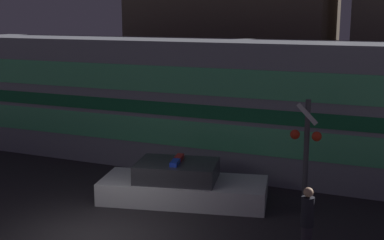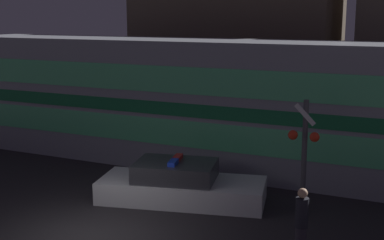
{
  "view_description": "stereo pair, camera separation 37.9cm",
  "coord_description": "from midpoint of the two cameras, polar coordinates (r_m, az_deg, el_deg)",
  "views": [
    {
      "loc": [
        6.91,
        -9.83,
        5.24
      ],
      "look_at": [
        0.21,
        5.22,
        1.97
      ],
      "focal_mm": 50.0,
      "sensor_mm": 36.0,
      "label": 1
    },
    {
      "loc": [
        7.26,
        -9.67,
        5.24
      ],
      "look_at": [
        0.21,
        5.22,
        1.97
      ],
      "focal_mm": 50.0,
      "sensor_mm": 36.0,
      "label": 2
    }
  ],
  "objects": [
    {
      "name": "ground_plane",
      "position": [
        13.14,
        -10.01,
        -12.46
      ],
      "size": [
        120.0,
        120.0,
        0.0
      ],
      "primitive_type": "plane",
      "color": "#262326"
    },
    {
      "name": "train",
      "position": [
        18.68,
        1.46,
        1.83
      ],
      "size": [
        19.44,
        3.02,
        4.38
      ],
      "color": "gray",
      "rests_on": "ground_plane"
    },
    {
      "name": "police_car",
      "position": [
        15.3,
        -0.54,
        -6.98
      ],
      "size": [
        4.96,
        2.84,
        1.26
      ],
      "rotation": [
        0.0,
        0.0,
        0.24
      ],
      "color": "silver",
      "rests_on": "ground_plane"
    },
    {
      "name": "pedestrian",
      "position": [
        11.85,
        12.5,
        -10.82
      ],
      "size": [
        0.28,
        0.28,
        1.65
      ],
      "color": "#2D2833",
      "rests_on": "ground_plane"
    },
    {
      "name": "crossing_signal_near",
      "position": [
        14.31,
        12.6,
        -3.04
      ],
      "size": [
        0.82,
        0.34,
        3.07
      ],
      "color": "#4C4C51",
      "rests_on": "ground_plane"
    },
    {
      "name": "building_left",
      "position": [
        26.52,
        5.16,
        8.0
      ],
      "size": [
        9.55,
        4.75,
        7.54
      ],
      "color": "brown",
      "rests_on": "ground_plane"
    }
  ]
}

